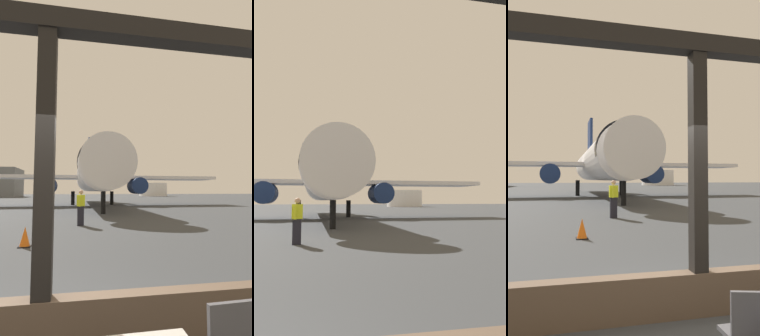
% 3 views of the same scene
% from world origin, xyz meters
% --- Properties ---
extents(ground_plane, '(220.00, 220.00, 0.00)m').
position_xyz_m(ground_plane, '(0.00, 40.00, 0.00)').
color(ground_plane, '#383A3D').
extents(window_frame, '(8.30, 0.24, 3.74)m').
position_xyz_m(window_frame, '(0.00, 0.00, 1.38)').
color(window_frame, brown).
rests_on(window_frame, ground).
extents(cafe_chair_window_left, '(0.47, 0.47, 0.88)m').
position_xyz_m(cafe_chair_window_left, '(-0.22, -1.52, 0.52)').
color(cafe_chair_window_left, '#4C4C51').
rests_on(cafe_chair_window_left, ground).
extents(airplane, '(29.95, 31.38, 10.55)m').
position_xyz_m(airplane, '(2.30, 28.58, 3.60)').
color(airplane, silver).
rests_on(airplane, ground).
extents(ground_crew_worker, '(0.40, 0.55, 1.74)m').
position_xyz_m(ground_crew_worker, '(0.56, 10.29, 0.90)').
color(ground_crew_worker, black).
rests_on(ground_crew_worker, ground).
extents(traffic_cone, '(0.36, 0.36, 0.61)m').
position_xyz_m(traffic_cone, '(-1.18, 5.59, 0.29)').
color(traffic_cone, orange).
rests_on(traffic_cone, ground).
extents(fuel_storage_tank, '(9.61, 9.61, 4.43)m').
position_xyz_m(fuel_storage_tank, '(26.31, 85.03, 2.21)').
color(fuel_storage_tank, white).
rests_on(fuel_storage_tank, ground).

